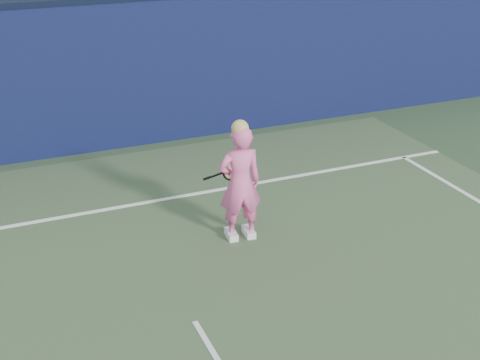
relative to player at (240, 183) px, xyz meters
name	(u,v)px	position (x,y,z in m)	size (l,w,h in m)	color
backstop_wall	(85,79)	(-1.17, 3.96, 0.47)	(24.00, 0.40, 2.50)	#0C1537
wall_cap	(77,0)	(-1.17, 3.96, 1.77)	(24.00, 0.42, 0.10)	black
player	(240,183)	(0.00, 0.00, 0.00)	(0.60, 0.43, 1.63)	pink
racket	(230,171)	(0.03, 0.43, -0.01)	(0.52, 0.15, 0.28)	black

